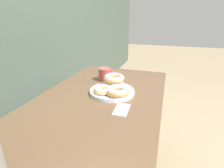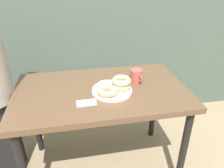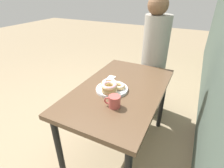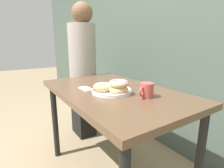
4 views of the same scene
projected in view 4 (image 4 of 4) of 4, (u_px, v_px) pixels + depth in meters
wall_back at (183, 18)px, 1.55m from camera, size 8.00×0.05×2.60m
dining_table at (113, 100)px, 1.30m from camera, size 1.19×0.71×0.75m
donut_plate at (113, 88)px, 1.18m from camera, size 0.29×0.27×0.10m
coffee_mug at (146, 90)px, 1.08m from camera, size 0.09×0.12×0.09m
person_figure at (83, 72)px, 1.94m from camera, size 0.36×0.29×1.48m
napkin at (86, 89)px, 1.28m from camera, size 0.12×0.07×0.01m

